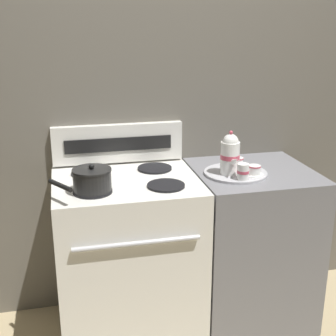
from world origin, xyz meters
TOP-DOWN VIEW (x-y plane):
  - ground_plane at (0.00, 0.00)m, footprint 6.00×6.00m
  - wall_back at (0.00, 0.34)m, footprint 6.00×0.05m
  - stove at (-0.33, -0.00)m, footprint 0.75×0.66m
  - control_panel at (-0.33, 0.29)m, footprint 0.74×0.05m
  - side_counter at (0.38, 0.00)m, footprint 0.65×0.63m
  - saucepan at (-0.51, -0.14)m, footprint 0.30×0.27m
  - serving_tray at (0.26, -0.04)m, footprint 0.34×0.34m
  - teapot at (0.21, -0.07)m, footprint 0.10×0.16m
  - teacup_left at (0.33, -0.12)m, footprint 0.10×0.10m
  - teacup_right at (0.30, 0.04)m, footprint 0.10×0.10m
  - creamer_jug at (0.25, -0.16)m, footprint 0.06×0.06m

SIDE VIEW (x-z plane):
  - ground_plane at x=0.00m, z-range 0.00..0.00m
  - side_counter at x=0.38m, z-range 0.00..0.91m
  - stove at x=-0.33m, z-range 0.00..0.91m
  - serving_tray at x=0.26m, z-range 0.91..0.92m
  - teacup_left at x=0.33m, z-range 0.92..0.97m
  - teacup_right at x=0.30m, z-range 0.92..0.97m
  - creamer_jug at x=0.25m, z-range 0.92..1.00m
  - saucepan at x=-0.51m, z-range 0.91..1.04m
  - control_panel at x=-0.33m, z-range 0.92..1.14m
  - teapot at x=0.21m, z-range 0.91..1.15m
  - wall_back at x=0.00m, z-range 0.00..2.20m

